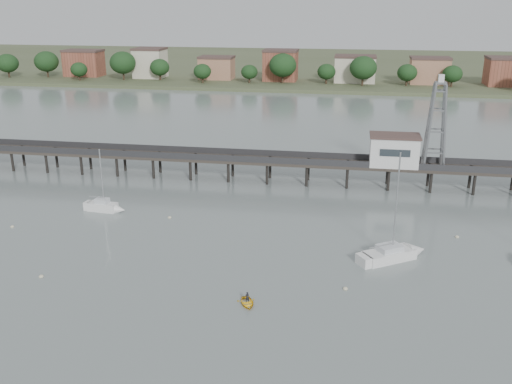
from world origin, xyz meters
The scene contains 9 objects.
pier centered at (0.00, 60.00, 3.79)m, with size 150.00×5.00×5.50m.
pier_building centered at (25.00, 60.00, 6.67)m, with size 8.40×5.40×5.30m.
lattice_tower centered at (31.50, 60.00, 11.10)m, with size 3.20×3.20×15.50m.
sailboat_c centered at (24.33, 31.08, 0.63)m, with size 8.90×7.15×14.72m.
sailboat_b centered at (-18.78, 40.69, 0.66)m, with size 6.21×2.35×10.24m.
yellow_dinghy centered at (7.56, 16.54, 0.00)m, with size 1.99×0.58×2.78m, color yellow.
dinghy_occupant centered at (7.56, 16.54, 0.00)m, with size 0.45×1.24×0.30m, color black.
mooring_buoys centered at (5.56, 30.42, 0.08)m, with size 68.50×21.39×0.39m.
far_shore centered at (0.36, 239.58, 0.95)m, with size 500.00×170.00×10.40m.
Camera 1 is at (17.43, -36.48, 31.12)m, focal length 40.00 mm.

